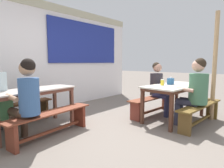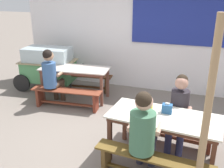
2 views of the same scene
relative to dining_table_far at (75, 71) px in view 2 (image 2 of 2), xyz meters
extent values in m
plane|color=slate|center=(1.17, -1.30, -0.68)|extent=(40.00, 40.00, 0.00)
cube|color=white|center=(1.17, 1.25, 0.61)|extent=(6.17, 0.12, 2.59)
cube|color=navy|center=(2.39, 1.16, 1.16)|extent=(2.66, 0.03, 1.22)
cube|color=beige|center=(0.00, 0.00, 0.07)|extent=(1.65, 0.81, 0.02)
cube|color=brown|center=(0.00, 0.00, 0.03)|extent=(1.57, 0.75, 0.06)
cube|color=brown|center=(0.69, 0.34, -0.34)|extent=(0.07, 0.07, 0.68)
cube|color=brown|center=(0.74, -0.20, -0.34)|extent=(0.07, 0.07, 0.68)
cube|color=brown|center=(-0.74, 0.20, -0.34)|extent=(0.07, 0.07, 0.68)
cube|color=brown|center=(-0.69, -0.34, -0.34)|extent=(0.07, 0.07, 0.68)
cube|color=silver|center=(2.32, -1.74, 0.07)|extent=(1.68, 0.89, 0.03)
cube|color=#553021|center=(2.32, -1.74, 0.03)|extent=(1.60, 0.82, 0.06)
cube|color=#553021|center=(3.07, -1.48, -0.34)|extent=(0.06, 0.06, 0.68)
cube|color=#553021|center=(3.02, -2.11, -0.34)|extent=(0.06, 0.06, 0.68)
cube|color=#553021|center=(1.62, -1.36, -0.34)|extent=(0.06, 0.06, 0.68)
cube|color=#553021|center=(1.56, -1.99, -0.34)|extent=(0.06, 0.06, 0.68)
cube|color=#543119|center=(-0.05, 0.54, -0.27)|extent=(1.52, 0.42, 0.03)
cube|color=#52361C|center=(0.57, 0.60, -0.49)|extent=(0.08, 0.24, 0.40)
cube|color=#553516|center=(-0.68, 0.48, -0.49)|extent=(0.08, 0.24, 0.40)
cube|color=#543119|center=(-0.05, 0.54, -0.59)|extent=(1.22, 0.16, 0.04)
cube|color=brown|center=(0.05, -0.54, -0.27)|extent=(1.58, 0.45, 0.02)
cube|color=maroon|center=(0.71, -0.48, -0.48)|extent=(0.08, 0.26, 0.40)
cube|color=brown|center=(-0.61, -0.61, -0.48)|extent=(0.08, 0.26, 0.40)
cube|color=brown|center=(0.05, -0.54, -0.58)|extent=(1.28, 0.17, 0.04)
cube|color=brown|center=(2.37, -1.19, -0.27)|extent=(1.59, 0.43, 0.02)
cube|color=brown|center=(3.03, -1.25, -0.48)|extent=(0.08, 0.26, 0.40)
cube|color=brown|center=(1.70, -1.13, -0.48)|extent=(0.08, 0.26, 0.40)
cube|color=brown|center=(2.37, -1.19, -0.58)|extent=(1.28, 0.15, 0.04)
cube|color=brown|center=(2.27, -2.28, -0.27)|extent=(1.63, 0.40, 0.03)
cube|color=brown|center=(1.59, -2.22, -0.49)|extent=(0.08, 0.22, 0.40)
cube|color=#539C5F|center=(-0.96, 0.39, -0.21)|extent=(1.35, 0.85, 0.50)
cube|color=silver|center=(-0.96, 0.39, 0.22)|extent=(1.22, 0.77, 0.36)
cube|color=tan|center=(-0.96, 0.39, 0.05)|extent=(1.44, 0.94, 0.02)
cylinder|color=black|center=(-1.59, 0.71, -0.46)|extent=(0.46, 0.10, 0.45)
cylinder|color=black|center=(-1.50, -0.06, -0.46)|extent=(0.46, 0.10, 0.45)
cylinder|color=#333333|center=(-0.38, 0.45, -0.57)|extent=(0.05, 0.05, 0.23)
cylinder|color=#3F3F3F|center=(-0.14, 0.48, -0.06)|extent=(0.11, 0.71, 0.04)
cylinder|color=#493528|center=(-0.25, -0.20, -0.47)|extent=(0.11, 0.11, 0.43)
cylinder|color=#493528|center=(-0.43, -0.21, -0.47)|extent=(0.11, 0.11, 0.43)
cylinder|color=#493528|center=(-0.24, -0.39, -0.21)|extent=(0.15, 0.43, 0.13)
cylinder|color=#493528|center=(-0.42, -0.40, -0.21)|extent=(0.15, 0.43, 0.13)
cylinder|color=#3A5F96|center=(-0.32, -0.58, 0.06)|extent=(0.30, 0.30, 0.55)
sphere|color=tan|center=(-0.32, -0.56, 0.48)|extent=(0.23, 0.23, 0.23)
sphere|color=black|center=(-0.32, -0.59, 0.52)|extent=(0.21, 0.21, 0.21)
cylinder|color=tan|center=(-0.16, -0.39, 0.05)|extent=(0.09, 0.30, 0.07)
cylinder|color=tan|center=(-0.49, -0.41, 0.05)|extent=(0.09, 0.31, 0.10)
cylinder|color=#34364B|center=(2.20, -1.91, -0.47)|extent=(0.11, 0.11, 0.43)
cylinder|color=#34364B|center=(2.02, -1.92, -0.47)|extent=(0.11, 0.11, 0.43)
cylinder|color=#34364B|center=(2.20, -2.09, -0.21)|extent=(0.13, 0.39, 0.13)
cylinder|color=#34364B|center=(2.02, -2.09, -0.21)|extent=(0.13, 0.39, 0.13)
cylinder|color=#437455|center=(2.11, -2.27, 0.07)|extent=(0.34, 0.34, 0.57)
sphere|color=tan|center=(2.11, -2.25, 0.50)|extent=(0.23, 0.23, 0.23)
sphere|color=#2D2319|center=(2.11, -2.28, 0.54)|extent=(0.21, 0.21, 0.21)
cylinder|color=tan|center=(2.30, -2.09, 0.06)|extent=(0.07, 0.30, 0.07)
cylinder|color=tan|center=(1.92, -2.09, 0.06)|extent=(0.07, 0.30, 0.09)
cylinder|color=#2A2B4E|center=(2.39, -1.52, -0.47)|extent=(0.11, 0.11, 0.43)
cylinder|color=#2A2B4E|center=(2.57, -1.53, -0.47)|extent=(0.11, 0.11, 0.43)
cylinder|color=#2A2B4E|center=(2.39, -1.36, -0.21)|extent=(0.15, 0.37, 0.13)
cylinder|color=#2A2B4E|center=(2.57, -1.37, -0.21)|extent=(0.15, 0.37, 0.13)
cylinder|color=#2C272E|center=(2.49, -1.20, 0.04)|extent=(0.29, 0.29, 0.52)
sphere|color=tan|center=(2.49, -1.22, 0.44)|extent=(0.21, 0.21, 0.21)
sphere|color=#2D2319|center=(2.49, -1.19, 0.47)|extent=(0.19, 0.19, 0.19)
cylinder|color=tan|center=(2.32, -1.37, 0.03)|extent=(0.08, 0.30, 0.08)
cylinder|color=tan|center=(2.65, -1.39, 0.03)|extent=(0.08, 0.31, 0.08)
cube|color=#285990|center=(2.34, -1.62, 0.15)|extent=(0.15, 0.10, 0.14)
cube|color=white|center=(2.34, -1.62, 0.23)|extent=(0.06, 0.03, 0.02)
cylinder|color=yellow|center=(2.08, -1.55, 0.14)|extent=(0.07, 0.07, 0.11)
cylinder|color=white|center=(2.08, -1.55, 0.20)|extent=(0.06, 0.06, 0.02)
cylinder|color=tan|center=(2.86, -2.36, 0.47)|extent=(0.09, 0.09, 2.31)
camera|label=1|loc=(-1.60, -3.30, 0.56)|focal=30.04mm
camera|label=2|loc=(2.70, -5.20, 1.86)|focal=41.79mm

